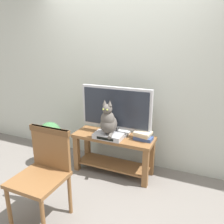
# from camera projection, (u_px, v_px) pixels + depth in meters

# --- Properties ---
(ground_plane) EXTENTS (12.00, 12.00, 0.00)m
(ground_plane) POSITION_uv_depth(u_px,v_px,m) (94.00, 195.00, 2.78)
(ground_plane) COLOR slate
(back_wall) EXTENTS (7.00, 0.12, 2.80)m
(back_wall) POSITION_uv_depth(u_px,v_px,m) (126.00, 69.00, 3.26)
(back_wall) COLOR #B7BCB2
(back_wall) RESTS_ON ground
(tv_stand) EXTENTS (1.10, 0.40, 0.55)m
(tv_stand) POSITION_uv_depth(u_px,v_px,m) (113.00, 148.00, 3.17)
(tv_stand) COLOR brown
(tv_stand) RESTS_ON ground
(tv) EXTENTS (0.98, 0.20, 0.65)m
(tv) POSITION_uv_depth(u_px,v_px,m) (116.00, 109.00, 3.08)
(tv) COLOR #B7B7BC
(tv) RESTS_ON tv_stand
(media_box) EXTENTS (0.38, 0.25, 0.06)m
(media_box) POSITION_uv_depth(u_px,v_px,m) (109.00, 135.00, 3.03)
(media_box) COLOR #ADADB2
(media_box) RESTS_ON tv_stand
(cat) EXTENTS (0.22, 0.31, 0.46)m
(cat) POSITION_uv_depth(u_px,v_px,m) (108.00, 121.00, 2.96)
(cat) COLOR #514C47
(cat) RESTS_ON media_box
(wooden_chair) EXTENTS (0.48, 0.48, 0.95)m
(wooden_chair) POSITION_uv_depth(u_px,v_px,m) (44.00, 168.00, 2.31)
(wooden_chair) COLOR brown
(wooden_chair) RESTS_ON ground
(book_stack) EXTENTS (0.24, 0.19, 0.11)m
(book_stack) POSITION_uv_depth(u_px,v_px,m) (143.00, 136.00, 2.97)
(book_stack) COLOR #33477A
(book_stack) RESTS_ON tv_stand
(potted_plant) EXTENTS (0.34, 0.34, 0.66)m
(potted_plant) POSITION_uv_depth(u_px,v_px,m) (50.00, 141.00, 3.38)
(potted_plant) COLOR beige
(potted_plant) RESTS_ON ground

